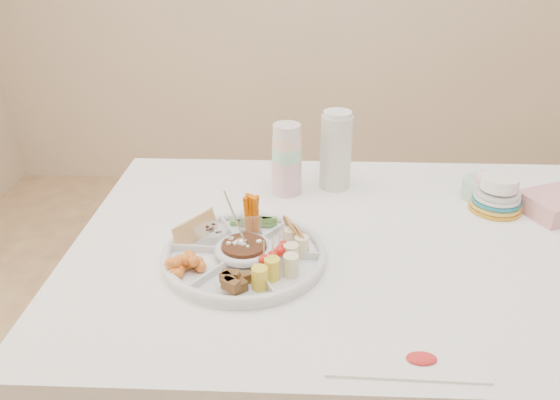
{
  "coord_description": "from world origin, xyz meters",
  "views": [
    {
      "loc": [
        -0.2,
        -1.19,
        1.47
      ],
      "look_at": [
        -0.24,
        -0.0,
        0.87
      ],
      "focal_mm": 35.0,
      "sensor_mm": 36.0,
      "label": 1
    }
  ],
  "objects_px": {
    "party_tray": "(244,252)",
    "plate_stack": "(497,195)",
    "dining_table": "(366,355)",
    "thermos": "(336,149)"
  },
  "relations": [
    {
      "from": "thermos",
      "to": "plate_stack",
      "type": "relative_size",
      "value": 1.7
    },
    {
      "from": "thermos",
      "to": "dining_table",
      "type": "bearing_deg",
      "value": -73.77
    },
    {
      "from": "party_tray",
      "to": "plate_stack",
      "type": "bearing_deg",
      "value": 22.79
    },
    {
      "from": "party_tray",
      "to": "plate_stack",
      "type": "distance_m",
      "value": 0.73
    },
    {
      "from": "thermos",
      "to": "party_tray",
      "type": "bearing_deg",
      "value": -118.94
    },
    {
      "from": "dining_table",
      "to": "plate_stack",
      "type": "distance_m",
      "value": 0.58
    },
    {
      "from": "party_tray",
      "to": "thermos",
      "type": "distance_m",
      "value": 0.49
    },
    {
      "from": "dining_table",
      "to": "plate_stack",
      "type": "xyz_separation_m",
      "value": [
        0.35,
        0.18,
        0.42
      ]
    },
    {
      "from": "party_tray",
      "to": "thermos",
      "type": "relative_size",
      "value": 1.58
    },
    {
      "from": "party_tray",
      "to": "plate_stack",
      "type": "xyz_separation_m",
      "value": [
        0.67,
        0.28,
        0.02
      ]
    }
  ]
}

